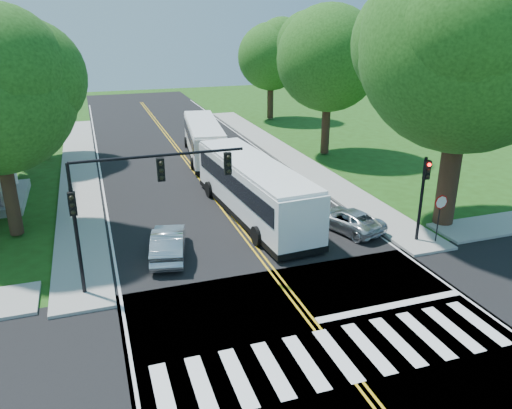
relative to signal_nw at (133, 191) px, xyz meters
name	(u,v)px	position (x,y,z in m)	size (l,w,h in m)	color
ground	(331,347)	(5.86, -6.43, -4.38)	(140.00, 140.00, 0.00)	#204110
road	(210,190)	(5.86, 11.57, -4.37)	(14.00, 96.00, 0.01)	black
cross_road	(331,346)	(5.86, -6.43, -4.37)	(60.00, 12.00, 0.01)	black
center_line	(197,174)	(5.86, 15.57, -4.36)	(0.36, 70.00, 0.01)	gold
edge_line_w	(102,183)	(-0.94, 15.57, -4.36)	(0.12, 70.00, 0.01)	silver
edge_line_e	(282,165)	(12.66, 15.57, -4.36)	(0.12, 70.00, 0.01)	silver
crosswalk	(337,355)	(5.86, -6.93, -4.36)	(12.60, 3.00, 0.01)	silver
stop_bar	(391,306)	(9.36, -4.83, -4.36)	(6.60, 0.40, 0.01)	silver
sidewalk_nw	(79,172)	(-2.44, 18.57, -4.30)	(2.60, 40.00, 0.15)	gray
sidewalk_ne	(285,154)	(14.16, 18.57, -4.30)	(2.60, 40.00, 0.15)	gray
tree_ne_big	(467,46)	(16.86, 1.57, 5.24)	(10.80, 10.80, 14.91)	#2F2012
tree_west_far	(31,72)	(-5.14, 23.57, 2.62)	(7.60, 7.60, 10.67)	#2F2012
tree_east_mid	(329,59)	(17.36, 17.57, 3.48)	(8.40, 8.40, 11.93)	#2F2012
tree_east_far	(271,57)	(18.36, 33.57, 2.48)	(7.20, 7.20, 10.34)	#2F2012
signal_nw	(133,191)	(0.00, 0.00, 0.00)	(7.15, 0.46, 5.66)	black
signal_ne	(423,188)	(14.06, 0.01, -1.41)	(0.30, 0.46, 4.40)	black
stop_sign	(440,207)	(14.86, -0.45, -2.35)	(0.76, 0.08, 2.53)	black
bus_lead	(253,188)	(7.21, 6.30, -2.64)	(3.70, 12.80, 3.27)	white
bus_follow	(204,139)	(7.50, 20.08, -2.82)	(3.89, 11.53, 2.92)	white
hatchback	(168,243)	(1.62, 2.53, -3.65)	(1.52, 4.35, 1.43)	#B5B7BC
suv	(347,219)	(11.41, 2.65, -3.77)	(1.99, 4.31, 1.20)	silver
dark_sedan	(274,171)	(10.85, 12.51, -3.79)	(1.62, 3.99, 1.16)	black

